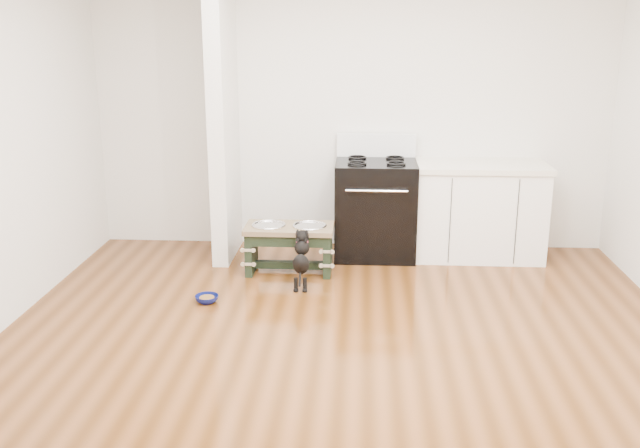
{
  "coord_description": "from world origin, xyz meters",
  "views": [
    {
      "loc": [
        0.12,
        -4.45,
        2.19
      ],
      "look_at": [
        -0.22,
        1.2,
        0.57
      ],
      "focal_mm": 40.0,
      "sensor_mm": 36.0,
      "label": 1
    }
  ],
  "objects": [
    {
      "name": "floor_bowl",
      "position": [
        -1.12,
        0.85,
        0.03
      ],
      "size": [
        0.23,
        0.23,
        0.06
      ],
      "rotation": [
        0.0,
        0.0,
        -0.27
      ],
      "color": "#0B1250",
      "rests_on": "ground"
    },
    {
      "name": "oven_range",
      "position": [
        0.25,
        2.16,
        0.48
      ],
      "size": [
        0.76,
        0.69,
        1.14
      ],
      "color": "black",
      "rests_on": "ground"
    },
    {
      "name": "partition_wall",
      "position": [
        -1.18,
        2.1,
        1.35
      ],
      "size": [
        0.15,
        0.8,
        2.7
      ],
      "primitive_type": "cube",
      "color": "silver",
      "rests_on": "ground"
    },
    {
      "name": "puppy",
      "position": [
        -0.38,
        1.25,
        0.26
      ],
      "size": [
        0.14,
        0.41,
        0.48
      ],
      "color": "black",
      "rests_on": "ground"
    },
    {
      "name": "dog_feeder",
      "position": [
        -0.52,
        1.61,
        0.31
      ],
      "size": [
        0.79,
        0.42,
        0.45
      ],
      "color": "black",
      "rests_on": "ground"
    },
    {
      "name": "room_shell",
      "position": [
        0.0,
        0.0,
        1.62
      ],
      "size": [
        5.0,
        5.0,
        5.0
      ],
      "color": "silver",
      "rests_on": "ground"
    },
    {
      "name": "ground",
      "position": [
        0.0,
        0.0,
        0.0
      ],
      "size": [
        5.0,
        5.0,
        0.0
      ],
      "primitive_type": "plane",
      "color": "#4A280D",
      "rests_on": "ground"
    },
    {
      "name": "cabinet_run",
      "position": [
        1.23,
        2.18,
        0.45
      ],
      "size": [
        1.24,
        0.64,
        0.91
      ],
      "color": "white",
      "rests_on": "ground"
    }
  ]
}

